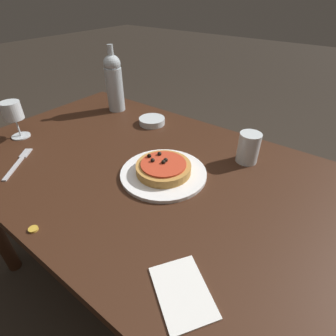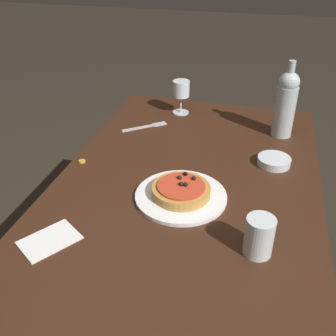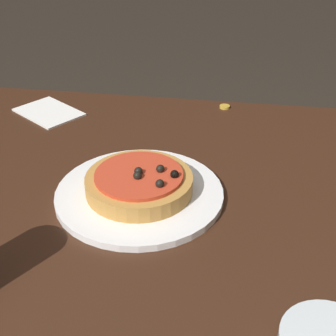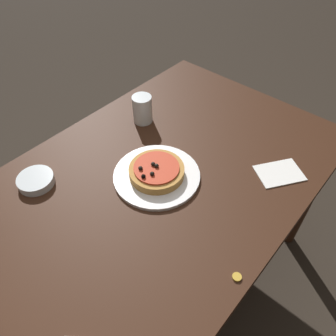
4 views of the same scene
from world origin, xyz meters
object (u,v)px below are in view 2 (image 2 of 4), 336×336
object	(u,v)px
side_bowl	(274,161)
bottle_cap	(82,161)
water_cup	(259,236)
dining_table	(184,208)
pizza	(182,190)
dinner_plate	(182,196)
fork	(147,126)
wine_glass	(181,90)
wine_bottle	(286,103)

from	to	relation	value
side_bowl	bottle_cap	distance (m)	0.67
water_cup	side_bowl	xyz separation A→B (m)	(0.46, -0.03, -0.04)
dining_table	pizza	bearing A→B (deg)	-176.76
dinner_plate	fork	bearing A→B (deg)	28.82
dining_table	side_bowl	distance (m)	0.36
dining_table	bottle_cap	world-z (taller)	bottle_cap
dining_table	bottle_cap	xyz separation A→B (m)	(0.06, 0.38, 0.09)
pizza	dining_table	bearing A→B (deg)	3.24
wine_glass	wine_bottle	world-z (taller)	wine_bottle
dinner_plate	wine_glass	distance (m)	0.65
water_cup	side_bowl	bearing A→B (deg)	-3.81
wine_bottle	side_bowl	bearing A→B (deg)	175.01
wine_bottle	pizza	bearing A→B (deg)	150.78
bottle_cap	wine_glass	bearing A→B (deg)	-25.66
wine_glass	pizza	bearing A→B (deg)	-166.82
water_cup	fork	distance (m)	0.80
dining_table	side_bowl	world-z (taller)	side_bowl
dinner_plate	pizza	distance (m)	0.02
dining_table	side_bowl	xyz separation A→B (m)	(0.21, -0.27, 0.10)
dining_table	bottle_cap	size ratio (longest dim) A/B	59.52
water_cup	fork	world-z (taller)	water_cup
dinner_plate	side_bowl	xyz separation A→B (m)	(0.27, -0.27, 0.01)
pizza	side_bowl	xyz separation A→B (m)	(0.27, -0.27, -0.02)
dining_table	fork	size ratio (longest dim) A/B	8.69
dining_table	side_bowl	bearing A→B (deg)	-51.59
wine_glass	wine_bottle	size ratio (longest dim) A/B	0.49
dining_table	wine_glass	xyz separation A→B (m)	(0.57, 0.14, 0.19)
wine_glass	water_cup	world-z (taller)	wine_glass
pizza	water_cup	bearing A→B (deg)	-127.83
pizza	wine_glass	world-z (taller)	wine_glass
dinner_plate	side_bowl	distance (m)	0.38
pizza	fork	xyz separation A→B (m)	(0.45, 0.25, -0.03)
dining_table	water_cup	xyz separation A→B (m)	(-0.24, -0.24, 0.14)
water_cup	side_bowl	world-z (taller)	water_cup
pizza	bottle_cap	xyz separation A→B (m)	(0.12, 0.39, -0.03)
pizza	water_cup	distance (m)	0.30
water_cup	bottle_cap	xyz separation A→B (m)	(0.30, 0.62, -0.05)
wine_bottle	water_cup	bearing A→B (deg)	175.78
wine_bottle	side_bowl	distance (m)	0.27
dinner_plate	wine_glass	world-z (taller)	wine_glass
pizza	wine_glass	bearing A→B (deg)	13.18
dining_table	fork	world-z (taller)	fork
pizza	fork	distance (m)	0.51
pizza	fork	world-z (taller)	pizza
wine_glass	fork	world-z (taller)	wine_glass
wine_glass	dining_table	bearing A→B (deg)	-165.83
water_cup	dining_table	bearing A→B (deg)	44.71
pizza	wine_glass	distance (m)	0.65
bottle_cap	water_cup	bearing A→B (deg)	-115.99
wine_bottle	bottle_cap	world-z (taller)	wine_bottle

